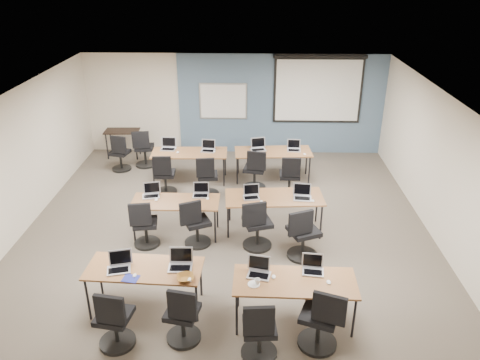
{
  "coord_description": "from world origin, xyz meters",
  "views": [
    {
      "loc": [
        0.48,
        -7.76,
        4.88
      ],
      "look_at": [
        0.26,
        0.4,
        1.03
      ],
      "focal_mm": 35.0,
      "sensor_mm": 36.0,
      "label": 1
    }
  ],
  "objects_px": {
    "task_chair_8": "(165,178)",
    "task_chair_11": "(290,179)",
    "task_chair_0": "(114,323)",
    "task_chair_3": "(321,323)",
    "projector_screen": "(318,86)",
    "laptop_1": "(181,263)",
    "training_table_back_right": "(273,153)",
    "laptop_3": "(313,267)",
    "whiteboard": "(223,101)",
    "training_table_mid_right": "(274,199)",
    "laptop_6": "(251,194)",
    "laptop_0": "(119,265)",
    "training_table_front_right": "(295,283)",
    "task_chair_4": "(145,227)",
    "laptop_5": "(201,192)",
    "laptop_2": "(259,270)",
    "laptop_8": "(168,146)",
    "task_chair_10": "(255,173)",
    "training_table_back_left": "(189,154)",
    "task_chair_6": "(257,228)",
    "utility_table": "(122,134)",
    "spare_chair_b": "(120,156)",
    "spare_chair_a": "(144,151)",
    "laptop_10": "(258,147)",
    "laptop_4": "(151,193)",
    "laptop_11": "(294,148)",
    "task_chair_1": "(183,319)",
    "task_chair_2": "(259,334)",
    "laptop_7": "(302,195)",
    "training_table_mid_left": "(176,203)",
    "laptop_9": "(208,148)",
    "training_table_front_left": "(144,270)",
    "task_chair_5": "(196,226)",
    "task_chair_7": "(302,237)"
  },
  "relations": [
    {
      "from": "task_chair_8",
      "to": "task_chair_11",
      "type": "height_order",
      "value": "task_chair_11"
    },
    {
      "from": "task_chair_0",
      "to": "task_chair_3",
      "type": "xyz_separation_m",
      "value": [
        2.8,
        0.06,
        0.02
      ]
    },
    {
      "from": "projector_screen",
      "to": "laptop_1",
      "type": "xyz_separation_m",
      "value": [
        -2.76,
        -6.43,
        -1.09
      ]
    },
    {
      "from": "training_table_back_right",
      "to": "projector_screen",
      "type": "bearing_deg",
      "value": 51.35
    },
    {
      "from": "laptop_3",
      "to": "task_chair_3",
      "type": "relative_size",
      "value": 0.3
    },
    {
      "from": "whiteboard",
      "to": "training_table_back_right",
      "type": "relative_size",
      "value": 0.7
    },
    {
      "from": "training_table_mid_right",
      "to": "laptop_1",
      "type": "relative_size",
      "value": 5.36
    },
    {
      "from": "training_table_back_right",
      "to": "laptop_6",
      "type": "bearing_deg",
      "value": -105.93
    },
    {
      "from": "laptop_0",
      "to": "training_table_front_right",
      "type": "bearing_deg",
      "value": -19.15
    },
    {
      "from": "task_chair_4",
      "to": "laptop_5",
      "type": "xyz_separation_m",
      "value": [
        0.99,
        0.7,
        0.39
      ]
    },
    {
      "from": "training_table_front_right",
      "to": "laptop_2",
      "type": "relative_size",
      "value": 5.39
    },
    {
      "from": "training_table_front_right",
      "to": "laptop_3",
      "type": "distance_m",
      "value": 0.39
    },
    {
      "from": "laptop_3",
      "to": "laptop_8",
      "type": "height_order",
      "value": "laptop_8"
    },
    {
      "from": "task_chair_3",
      "to": "task_chair_10",
      "type": "height_order",
      "value": "task_chair_3"
    },
    {
      "from": "training_table_back_left",
      "to": "task_chair_6",
      "type": "height_order",
      "value": "task_chair_6"
    },
    {
      "from": "training_table_mid_right",
      "to": "utility_table",
      "type": "xyz_separation_m",
      "value": [
        -3.92,
        3.71,
        -0.03
      ]
    },
    {
      "from": "projector_screen",
      "to": "spare_chair_b",
      "type": "height_order",
      "value": "projector_screen"
    },
    {
      "from": "training_table_back_right",
      "to": "spare_chair_b",
      "type": "xyz_separation_m",
      "value": [
        -3.83,
        0.41,
        -0.29
      ]
    },
    {
      "from": "laptop_5",
      "to": "training_table_front_right",
      "type": "bearing_deg",
      "value": -60.35
    },
    {
      "from": "task_chair_4",
      "to": "spare_chair_a",
      "type": "bearing_deg",
      "value": 93.71
    },
    {
      "from": "laptop_10",
      "to": "utility_table",
      "type": "xyz_separation_m",
      "value": [
        -3.63,
        1.23,
        -0.14
      ]
    },
    {
      "from": "whiteboard",
      "to": "laptop_4",
      "type": "xyz_separation_m",
      "value": [
        -1.16,
        -4.16,
        -0.66
      ]
    },
    {
      "from": "task_chair_4",
      "to": "laptop_11",
      "type": "height_order",
      "value": "same"
    },
    {
      "from": "task_chair_1",
      "to": "task_chair_2",
      "type": "height_order",
      "value": "task_chair_2"
    },
    {
      "from": "laptop_6",
      "to": "spare_chair_b",
      "type": "relative_size",
      "value": 0.32
    },
    {
      "from": "task_chair_0",
      "to": "utility_table",
      "type": "xyz_separation_m",
      "value": [
        -1.64,
        6.9,
        0.25
      ]
    },
    {
      "from": "training_table_back_right",
      "to": "laptop_7",
      "type": "relative_size",
      "value": 5.35
    },
    {
      "from": "training_table_mid_left",
      "to": "laptop_9",
      "type": "bearing_deg",
      "value": 81.3
    },
    {
      "from": "task_chair_1",
      "to": "laptop_9",
      "type": "height_order",
      "value": "laptop_9"
    },
    {
      "from": "task_chair_4",
      "to": "laptop_7",
      "type": "relative_size",
      "value": 2.85
    },
    {
      "from": "laptop_4",
      "to": "utility_table",
      "type": "distance_m",
      "value": 4.04
    },
    {
      "from": "laptop_11",
      "to": "utility_table",
      "type": "bearing_deg",
      "value": 167.72
    },
    {
      "from": "training_table_back_right",
      "to": "laptop_10",
      "type": "xyz_separation_m",
      "value": [
        -0.36,
        0.11,
        0.11
      ]
    },
    {
      "from": "task_chair_8",
      "to": "laptop_10",
      "type": "height_order",
      "value": "laptop_10"
    },
    {
      "from": "laptop_11",
      "to": "laptop_1",
      "type": "bearing_deg",
      "value": -110.09
    },
    {
      "from": "task_chair_6",
      "to": "laptop_9",
      "type": "relative_size",
      "value": 3.1
    },
    {
      "from": "laptop_10",
      "to": "spare_chair_b",
      "type": "distance_m",
      "value": 3.51
    },
    {
      "from": "training_table_front_right",
      "to": "training_table_mid_left",
      "type": "bearing_deg",
      "value": 132.42
    },
    {
      "from": "projector_screen",
      "to": "task_chair_8",
      "type": "height_order",
      "value": "projector_screen"
    },
    {
      "from": "whiteboard",
      "to": "task_chair_8",
      "type": "bearing_deg",
      "value": -114.39
    },
    {
      "from": "training_table_front_left",
      "to": "task_chair_4",
      "type": "relative_size",
      "value": 1.77
    },
    {
      "from": "laptop_4",
      "to": "spare_chair_a",
      "type": "height_order",
      "value": "spare_chair_a"
    },
    {
      "from": "training_table_back_left",
      "to": "laptop_3",
      "type": "distance_m",
      "value": 5.21
    },
    {
      "from": "training_table_back_left",
      "to": "laptop_5",
      "type": "height_order",
      "value": "laptop_5"
    },
    {
      "from": "task_chair_5",
      "to": "laptop_7",
      "type": "height_order",
      "value": "laptop_7"
    },
    {
      "from": "task_chair_1",
      "to": "task_chair_2",
      "type": "relative_size",
      "value": 1.0
    },
    {
      "from": "training_table_front_right",
      "to": "laptop_11",
      "type": "bearing_deg",
      "value": 87.09
    },
    {
      "from": "training_table_front_right",
      "to": "laptop_11",
      "type": "distance_m",
      "value": 5.1
    },
    {
      "from": "training_table_front_left",
      "to": "laptop_10",
      "type": "distance_m",
      "value": 5.15
    },
    {
      "from": "task_chair_7",
      "to": "training_table_mid_right",
      "type": "bearing_deg",
      "value": 92.8
    }
  ]
}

